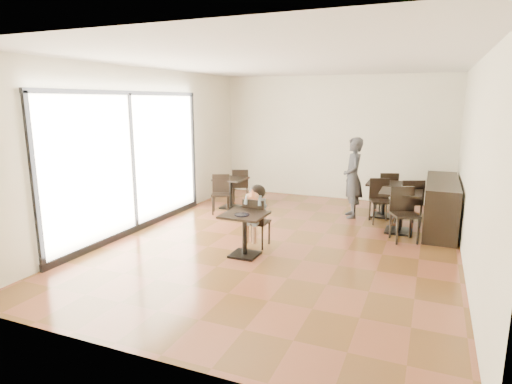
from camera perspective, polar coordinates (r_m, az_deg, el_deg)
The scene contains 23 objects.
floor at distance 7.99m, azimuth 3.77°, elevation -6.62°, with size 6.00×8.00×0.01m, color brown.
ceiling at distance 7.59m, azimuth 4.11°, elevation 16.91°, with size 6.00×8.00×0.01m, color silver.
wall_back at distance 11.47m, azimuth 10.39°, elevation 7.11°, with size 6.00×0.01×3.20m, color white.
wall_front at distance 4.10m, azimuth -14.29°, elevation -1.85°, with size 6.00×0.01×3.20m, color white.
wall_left at distance 9.03m, azimuth -14.50°, elevation 5.62°, with size 0.01×8.00×3.20m, color white.
wall_right at distance 7.26m, azimuth 27.02°, elevation 3.18°, with size 0.01×8.00×3.20m, color white.
storefront_window at distance 8.65m, azimuth -16.25°, elevation 3.91°, with size 0.04×4.50×2.60m, color white.
child_table at distance 7.16m, azimuth -1.54°, elevation -5.74°, with size 0.69×0.69×0.73m, color black, non-canonical shape.
child_chair at distance 7.62m, azimuth 0.14°, elevation -4.04°, with size 0.40×0.40×0.88m, color black, non-canonical shape.
child at distance 7.59m, azimuth 0.14°, elevation -3.21°, with size 0.40×0.56×1.11m, color gray, non-canonical shape.
plate at distance 6.97m, azimuth -1.89°, elevation -3.04°, with size 0.25×0.25×0.01m, color black.
pizza_slice at distance 7.32m, azimuth -0.42°, elevation -0.50°, with size 0.26×0.20×0.06m, color tan, non-canonical shape.
adult_patron at distance 9.67m, azimuth 12.80°, elevation 1.86°, with size 0.65×0.43×1.78m, color #35363A.
cafe_table_mid at distance 8.88m, azimuth 18.62°, elevation -2.53°, with size 0.78×0.78×0.83m, color black, non-canonical shape.
cafe_table_left at distance 10.35m, azimuth -3.36°, elevation -0.14°, with size 0.70×0.70×0.74m, color black, non-canonical shape.
cafe_table_back at distance 9.98m, azimuth 16.64°, elevation -0.98°, with size 0.73×0.73×0.78m, color black, non-canonical shape.
chair_mid_a at distance 9.39m, azimuth 19.67°, elevation -1.30°, with size 0.45×0.45×1.00m, color black, non-canonical shape.
chair_mid_b at distance 8.32m, azimuth 19.24°, elevation -2.94°, with size 0.45×0.45×1.00m, color black, non-canonical shape.
chair_left_a at distance 10.82m, azimuth -2.09°, elevation 0.82°, with size 0.40×0.40×0.89m, color black, non-canonical shape.
chair_left_b at distance 9.85m, azimuth -4.75°, elevation -0.34°, with size 0.40×0.40×0.89m, color black, non-canonical shape.
chair_back_a at distance 10.50m, azimuth 16.99°, elevation 0.07°, with size 0.42×0.42×0.93m, color black, non-canonical shape.
chair_back_b at distance 9.43m, azimuth 16.30°, elevation -1.22°, with size 0.42×0.42×0.93m, color black, non-canonical shape.
service_counter at distance 9.40m, azimuth 23.41°, elevation -1.57°, with size 0.60×2.40×1.00m, color black.
Camera 1 is at (2.41, -7.17, 2.56)m, focal length 30.00 mm.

